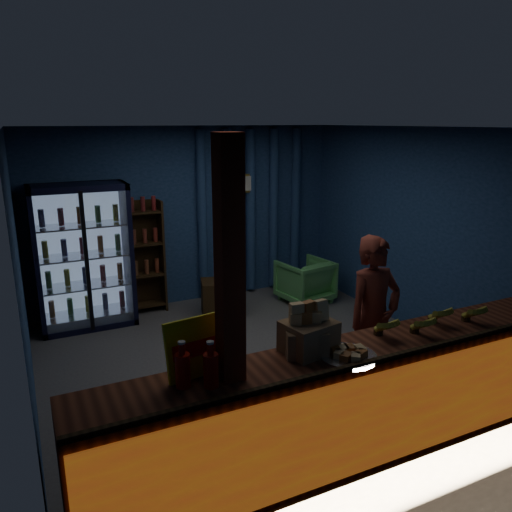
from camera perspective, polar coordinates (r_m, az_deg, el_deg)
The scene contains 17 objects.
ground at distance 5.91m, azimuth -0.51°, elevation -11.61°, with size 4.60×4.60×0.00m, color #515154.
room_walls at distance 5.38m, azimuth -0.55°, elevation 3.46°, with size 4.60×4.60×4.60m.
counter at distance 4.24m, azimuth 11.00°, elevation -16.15°, with size 4.40×0.57×0.99m.
support_post at distance 3.39m, azimuth -2.94°, elevation -8.52°, with size 0.16×0.16×2.60m, color maroon.
beverage_cooler at distance 6.94m, azimuth -19.17°, elevation -0.09°, with size 1.20×0.62×1.90m.
bottle_shelf at distance 7.25m, azimuth -12.56°, elevation -0.12°, with size 0.50×0.28×1.60m.
curtain_folds at distance 7.75m, azimuth -0.59°, elevation 5.07°, with size 1.74×0.14×2.50m.
framed_picture at distance 7.59m, azimuth -1.49°, elevation 8.28°, with size 0.36×0.04×0.28m.
shopkeeper at distance 4.94m, azimuth 13.25°, elevation -7.12°, with size 0.60×0.39×1.64m, color maroon.
green_chair at distance 7.58m, azimuth 5.62°, elevation -2.84°, with size 0.69×0.71×0.65m, color #5CB85D.
side_table at distance 7.06m, azimuth -3.92°, elevation -4.76°, with size 0.65×0.54×0.61m.
yellow_sign at distance 3.53m, azimuth -6.27°, elevation -10.16°, with size 0.53×0.18×0.42m.
soda_bottles at distance 3.40m, azimuth -6.78°, elevation -12.66°, with size 0.27×0.18×0.33m.
snack_box_left at distance 3.87m, azimuth 6.05°, elevation -8.88°, with size 0.43×0.38×0.40m.
snack_box_centre at distance 3.84m, azimuth 5.69°, elevation -9.43°, with size 0.38×0.35×0.33m.
pastry_tray at distance 3.86m, azimuth 10.46°, elevation -11.04°, with size 0.44×0.44×0.07m.
banana_bunches at distance 4.49m, azimuth 19.07°, elevation -6.82°, with size 1.16×0.32×0.19m.
Camera 1 is at (-2.24, -4.77, 2.66)m, focal length 35.00 mm.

